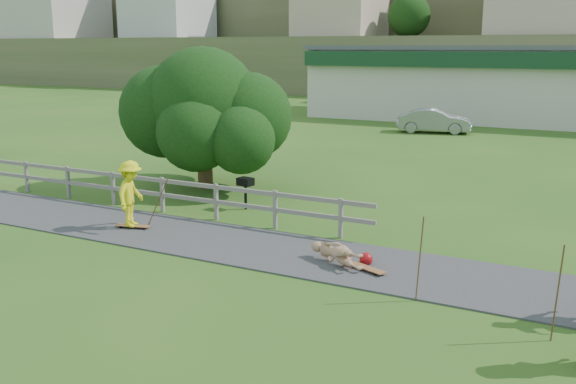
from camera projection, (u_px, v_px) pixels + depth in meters
The scene contains 15 objects.
ground at pixel (209, 262), 15.33m from camera, with size 260.00×260.00×0.00m, color #275819.
path at pixel (242, 245), 16.62m from camera, with size 34.00×3.00×0.04m, color #323234.
fence at pixel (146, 187), 20.10m from camera, with size 15.05×0.10×1.10m.
strip_mall at pixel (553, 84), 43.11m from camera, with size 32.50×10.75×5.10m.
skater_rider at pixel (131, 197), 17.90m from camera, with size 1.20×0.69×1.86m, color yellow.
skater_fallen at pixel (337, 254), 15.04m from camera, with size 1.60×0.38×0.58m, color tan.
car_silver at pixel (434, 121), 38.05m from camera, with size 1.50×4.30×1.42m, color gray.
tree at pixel (204, 125), 22.94m from camera, with size 6.41×6.41×4.55m, color black, non-canonical shape.
bbq at pixel (246, 194), 20.21m from camera, with size 0.47×0.36×1.02m, color black, non-canonical shape.
longboard_rider at pixel (133, 227), 18.09m from camera, with size 0.98×0.24×0.11m, color brown, non-canonical shape.
longboard_fallen at pixel (367, 270), 14.65m from camera, with size 0.98×0.24×0.11m, color brown, non-canonical shape.
helmet at pixel (366, 259), 15.10m from camera, with size 0.32×0.32×0.32m, color #9D0F13.
pole_rider at pixel (157, 200), 17.99m from camera, with size 0.03×0.03×1.68m, color brown.
pole_spec_left at pixel (420, 259), 12.80m from camera, with size 0.03×0.03×1.79m, color brown.
pole_spec_right at pixel (557, 294), 11.05m from camera, with size 0.03×0.03×1.78m, color brown.
Camera 1 is at (8.43, -12.03, 5.06)m, focal length 40.00 mm.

